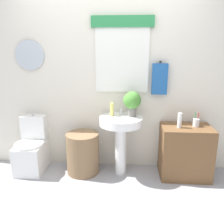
# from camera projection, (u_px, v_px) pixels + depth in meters

# --- Properties ---
(ground_plane) EXTENTS (8.00, 8.00, 0.00)m
(ground_plane) POSITION_uv_depth(u_px,v_px,m) (99.00, 214.00, 2.39)
(ground_plane) COLOR #A3A3A8
(back_wall) EXTENTS (4.40, 0.18, 2.60)m
(back_wall) POSITION_uv_depth(u_px,v_px,m) (108.00, 75.00, 3.16)
(back_wall) COLOR silver
(back_wall) RESTS_ON ground_plane
(toilet) EXTENTS (0.38, 0.51, 0.77)m
(toilet) POSITION_uv_depth(u_px,v_px,m) (33.00, 150.00, 3.24)
(toilet) COLOR white
(toilet) RESTS_ON ground_plane
(laundry_hamper) EXTENTS (0.44, 0.44, 0.56)m
(laundry_hamper) POSITION_uv_depth(u_px,v_px,m) (83.00, 153.00, 3.16)
(laundry_hamper) COLOR #846647
(laundry_hamper) RESTS_ON ground_plane
(pedestal_sink) EXTENTS (0.56, 0.56, 0.80)m
(pedestal_sink) POSITION_uv_depth(u_px,v_px,m) (121.00, 131.00, 3.04)
(pedestal_sink) COLOR white
(pedestal_sink) RESTS_ON ground_plane
(faucet) EXTENTS (0.03, 0.03, 0.10)m
(faucet) POSITION_uv_depth(u_px,v_px,m) (121.00, 111.00, 3.09)
(faucet) COLOR silver
(faucet) RESTS_ON pedestal_sink
(wooden_cabinet) EXTENTS (0.63, 0.44, 0.69)m
(wooden_cabinet) POSITION_uv_depth(u_px,v_px,m) (185.00, 152.00, 3.05)
(wooden_cabinet) COLOR brown
(wooden_cabinet) RESTS_ON ground_plane
(soap_bottle) EXTENTS (0.05, 0.05, 0.17)m
(soap_bottle) POSITION_uv_depth(u_px,v_px,m) (112.00, 110.00, 3.02)
(soap_bottle) COLOR #DBD166
(soap_bottle) RESTS_ON pedestal_sink
(potted_plant) EXTENTS (0.23, 0.23, 0.33)m
(potted_plant) POSITION_uv_depth(u_px,v_px,m) (132.00, 102.00, 2.99)
(potted_plant) COLOR slate
(potted_plant) RESTS_ON pedestal_sink
(lotion_bottle) EXTENTS (0.05, 0.05, 0.19)m
(lotion_bottle) POSITION_uv_depth(u_px,v_px,m) (180.00, 120.00, 2.90)
(lotion_bottle) COLOR white
(lotion_bottle) RESTS_ON wooden_cabinet
(toothbrush_cup) EXTENTS (0.08, 0.08, 0.19)m
(toothbrush_cup) POSITION_uv_depth(u_px,v_px,m) (196.00, 123.00, 2.96)
(toothbrush_cup) COLOR silver
(toothbrush_cup) RESTS_ON wooden_cabinet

